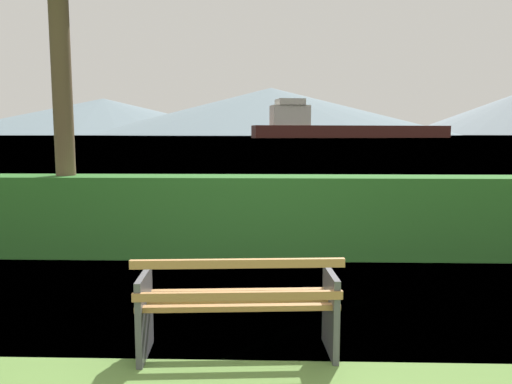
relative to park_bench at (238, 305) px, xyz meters
The scene contains 7 objects.
ground_plane 0.43m from the park_bench, 93.92° to the left, with size 1400.00×1400.00×0.00m, color #567A38.
water_surface 309.91m from the park_bench, 90.00° to the left, with size 620.00×620.00×0.00m, color #6B8EA3.
park_bench is the anchor object (origin of this frame).
hedge_row 3.29m from the park_bench, 90.07° to the left, with size 13.23×0.68×1.18m, color #2D6B28.
cargo_ship_large 193.15m from the park_bench, 82.17° to the left, with size 79.65×25.86×14.83m.
tender_far 221.99m from the park_bench, 76.35° to the left, with size 8.57×3.59×1.42m.
distant_hills 578.13m from the park_bench, 91.32° to the left, with size 833.21×451.48×51.74m.
Camera 1 is at (0.26, -3.86, 1.80)m, focal length 34.46 mm.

